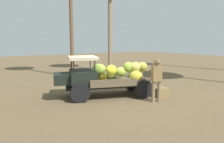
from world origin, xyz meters
The scene contains 4 objects.
ground_plane centered at (0.00, 0.00, 0.00)m, with size 60.00×60.00×0.00m, color brown.
truck centered at (0.68, 0.13, 0.92)m, with size 4.66×2.91×1.85m.
farmer centered at (-0.76, 2.11, 1.02)m, with size 0.56×0.52×1.79m.
wooden_crate centered at (-1.55, 1.67, 0.21)m, with size 0.59×0.48×0.42m, color olive.
Camera 1 is at (5.75, 8.39, 2.55)m, focal length 34.79 mm.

